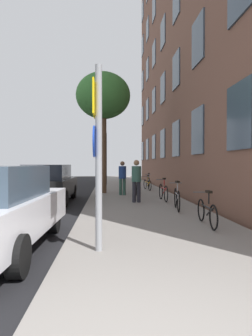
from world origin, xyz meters
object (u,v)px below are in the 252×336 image
at_px(traffic_light, 105,149).
at_px(bicycle_4, 147,184).
at_px(bicycle_0, 207,212).
at_px(bicycle_1, 177,198).
at_px(pedestrian_1, 122,176).
at_px(bicycle_3, 135,187).
at_px(pedestrian_0, 136,178).
at_px(bicycle_5, 149,181).
at_px(bicycle_2, 163,192).
at_px(tree_near, 103,97).
at_px(car_1, 49,183).
at_px(sign_post, 97,146).

xyz_separation_m(traffic_light, bicycle_4, (2.56, -4.40, -2.27)).
distance_m(bicycle_0, bicycle_1, 2.41).
xyz_separation_m(bicycle_4, pedestrian_1, (-1.61, -2.55, 0.61)).
xyz_separation_m(bicycle_3, pedestrian_0, (-0.23, -2.83, 0.59)).
relative_size(bicycle_1, pedestrian_1, 0.99).
bearing_deg(bicycle_3, bicycle_5, 74.10).
distance_m(bicycle_1, bicycle_4, 7.20).
bearing_deg(bicycle_5, bicycle_0, -91.26).
bearing_deg(pedestrian_0, bicycle_2, 20.03).
xyz_separation_m(tree_near, pedestrian_1, (0.96, -1.14, -4.14)).
distance_m(traffic_light, bicycle_2, 9.80).
bearing_deg(bicycle_1, pedestrian_1, 108.89).
distance_m(bicycle_2, pedestrian_1, 2.82).
bearing_deg(bicycle_2, bicycle_5, 86.70).
distance_m(bicycle_3, car_1, 4.32).
xyz_separation_m(bicycle_3, bicycle_5, (1.37, 4.80, -0.02)).
height_order(pedestrian_0, car_1, pedestrian_0).
xyz_separation_m(sign_post, bicycle_5, (2.93, 13.87, -1.50)).
height_order(bicycle_3, pedestrian_0, pedestrian_0).
xyz_separation_m(tree_near, bicycle_1, (2.55, -5.79, -4.71)).
xyz_separation_m(bicycle_1, pedestrian_0, (-1.17, 1.97, 0.59)).
height_order(bicycle_1, bicycle_5, bicycle_1).
xyz_separation_m(traffic_light, pedestrian_1, (0.96, -6.95, -1.66)).
distance_m(bicycle_2, car_1, 4.88).
distance_m(sign_post, bicycle_5, 14.25).
relative_size(sign_post, pedestrian_1, 1.97).
relative_size(traffic_light, tree_near, 0.60).
bearing_deg(traffic_light, bicycle_1, -77.60).
height_order(bicycle_4, pedestrian_1, pedestrian_1).
distance_m(tree_near, bicycle_4, 5.58).
height_order(bicycle_3, bicycle_5, bicycle_3).
height_order(bicycle_5, pedestrian_1, pedestrian_1).
xyz_separation_m(traffic_light, bicycle_5, (2.98, -2.00, -2.25)).
bearing_deg(sign_post, bicycle_4, 77.65).
bearing_deg(bicycle_3, bicycle_2, -68.35).
distance_m(bicycle_3, pedestrian_1, 0.88).
bearing_deg(traffic_light, car_1, -104.73).
xyz_separation_m(bicycle_2, bicycle_3, (-0.95, 2.40, 0.01)).
relative_size(tree_near, pedestrian_1, 3.82).
bearing_deg(tree_near, bicycle_1, -66.17).
height_order(tree_near, bicycle_2, tree_near).
distance_m(bicycle_1, bicycle_5, 9.61).
distance_m(pedestrian_0, car_1, 3.79).
bearing_deg(pedestrian_1, sign_post, -95.80).
distance_m(bicycle_0, bicycle_2, 4.81).
bearing_deg(sign_post, bicycle_3, 80.25).
xyz_separation_m(traffic_light, bicycle_3, (1.61, -6.80, -2.23)).
bearing_deg(bicycle_2, car_1, 173.59).
bearing_deg(tree_near, traffic_light, 89.95).
relative_size(pedestrian_0, pedestrian_1, 1.02).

